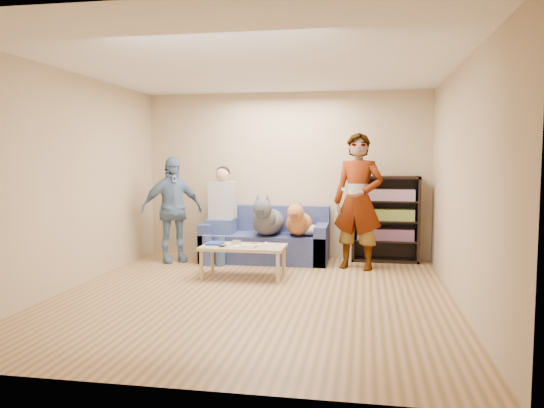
% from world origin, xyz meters
% --- Properties ---
extents(ground, '(5.00, 5.00, 0.00)m').
position_xyz_m(ground, '(0.00, 0.00, 0.00)').
color(ground, olive).
rests_on(ground, ground).
extents(ceiling, '(5.00, 5.00, 0.00)m').
position_xyz_m(ceiling, '(0.00, 0.00, 2.60)').
color(ceiling, white).
rests_on(ceiling, ground).
extents(wall_back, '(4.50, 0.00, 4.50)m').
position_xyz_m(wall_back, '(0.00, 2.50, 1.30)').
color(wall_back, tan).
rests_on(wall_back, ground).
extents(wall_front, '(4.50, 0.00, 4.50)m').
position_xyz_m(wall_front, '(0.00, -2.50, 1.30)').
color(wall_front, tan).
rests_on(wall_front, ground).
extents(wall_left, '(0.00, 5.00, 5.00)m').
position_xyz_m(wall_left, '(-2.25, 0.00, 1.30)').
color(wall_left, tan).
rests_on(wall_left, ground).
extents(wall_right, '(0.00, 5.00, 5.00)m').
position_xyz_m(wall_right, '(2.25, 0.00, 1.30)').
color(wall_right, tan).
rests_on(wall_right, ground).
extents(blanket, '(0.44, 0.37, 0.15)m').
position_xyz_m(blanket, '(0.44, 1.95, 0.51)').
color(blanket, '#A5A6AA').
rests_on(blanket, sofa).
extents(person_standing_right, '(0.80, 0.63, 1.92)m').
position_xyz_m(person_standing_right, '(1.15, 1.69, 0.96)').
color(person_standing_right, gray).
rests_on(person_standing_right, ground).
extents(person_standing_left, '(0.98, 0.85, 1.59)m').
position_xyz_m(person_standing_left, '(-1.63, 1.74, 0.79)').
color(person_standing_left, '#6784A5').
rests_on(person_standing_left, ground).
extents(held_controller, '(0.05, 0.13, 0.03)m').
position_xyz_m(held_controller, '(0.95, 1.49, 1.14)').
color(held_controller, white).
rests_on(held_controller, person_standing_right).
extents(notebook_blue, '(0.20, 0.26, 0.03)m').
position_xyz_m(notebook_blue, '(-0.73, 0.95, 0.43)').
color(notebook_blue, navy).
rests_on(notebook_blue, coffee_table).
extents(papers, '(0.26, 0.20, 0.02)m').
position_xyz_m(papers, '(-0.28, 0.80, 0.43)').
color(papers, silver).
rests_on(papers, coffee_table).
extents(magazine, '(0.22, 0.17, 0.01)m').
position_xyz_m(magazine, '(-0.25, 0.82, 0.44)').
color(magazine, '#AEA78B').
rests_on(magazine, coffee_table).
extents(camera_silver, '(0.11, 0.06, 0.05)m').
position_xyz_m(camera_silver, '(-0.45, 1.02, 0.45)').
color(camera_silver, '#AFAFB3').
rests_on(camera_silver, coffee_table).
extents(controller_a, '(0.04, 0.13, 0.03)m').
position_xyz_m(controller_a, '(-0.05, 1.00, 0.43)').
color(controller_a, white).
rests_on(controller_a, coffee_table).
extents(controller_b, '(0.09, 0.06, 0.03)m').
position_xyz_m(controller_b, '(0.03, 0.92, 0.43)').
color(controller_b, white).
rests_on(controller_b, coffee_table).
extents(headphone_cup_a, '(0.07, 0.07, 0.02)m').
position_xyz_m(headphone_cup_a, '(-0.13, 0.88, 0.43)').
color(headphone_cup_a, white).
rests_on(headphone_cup_a, coffee_table).
extents(headphone_cup_b, '(0.07, 0.07, 0.02)m').
position_xyz_m(headphone_cup_b, '(-0.13, 0.96, 0.43)').
color(headphone_cup_b, silver).
rests_on(headphone_cup_b, coffee_table).
extents(pen_orange, '(0.13, 0.06, 0.01)m').
position_xyz_m(pen_orange, '(-0.35, 0.74, 0.42)').
color(pen_orange, '#C94D1C').
rests_on(pen_orange, coffee_table).
extents(pen_black, '(0.13, 0.08, 0.01)m').
position_xyz_m(pen_black, '(-0.21, 1.08, 0.42)').
color(pen_black, black).
rests_on(pen_black, coffee_table).
extents(wallet, '(0.07, 0.12, 0.02)m').
position_xyz_m(wallet, '(-0.58, 0.78, 0.43)').
color(wallet, black).
rests_on(wallet, coffee_table).
extents(sofa, '(1.90, 0.85, 0.82)m').
position_xyz_m(sofa, '(-0.25, 2.10, 0.28)').
color(sofa, '#515B93').
rests_on(sofa, ground).
extents(person_seated, '(0.40, 0.73, 1.47)m').
position_xyz_m(person_seated, '(-0.93, 1.97, 0.77)').
color(person_seated, '#40518C').
rests_on(person_seated, sofa).
extents(dog_gray, '(0.45, 1.27, 0.65)m').
position_xyz_m(dog_gray, '(-0.18, 1.86, 0.66)').
color(dog_gray, '#4D4F58').
rests_on(dog_gray, sofa).
extents(dog_tan, '(0.39, 1.15, 0.56)m').
position_xyz_m(dog_tan, '(0.28, 1.90, 0.62)').
color(dog_tan, '#C6683C').
rests_on(dog_tan, sofa).
extents(coffee_table, '(1.10, 0.60, 0.42)m').
position_xyz_m(coffee_table, '(-0.33, 0.90, 0.37)').
color(coffee_table, tan).
rests_on(coffee_table, ground).
extents(bookshelf, '(1.00, 0.34, 1.30)m').
position_xyz_m(bookshelf, '(1.55, 2.33, 0.68)').
color(bookshelf, black).
rests_on(bookshelf, ground).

